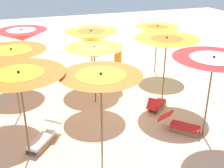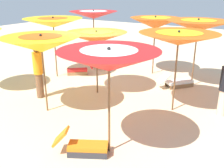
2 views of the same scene
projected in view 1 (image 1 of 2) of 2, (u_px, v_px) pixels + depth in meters
ground at (101, 104)px, 10.43m from camera, size 36.14×36.14×0.04m
beach_umbrella_0 at (22, 35)px, 11.36m from camera, size 2.03×2.03×2.34m
beach_umbrella_1 at (12, 55)px, 8.83m from camera, size 2.16×2.16×2.35m
beach_umbrella_2 at (20, 80)px, 6.79m from camera, size 2.22×2.22×2.44m
beach_umbrella_3 at (91, 36)px, 11.57m from camera, size 2.13×2.13×2.26m
beach_umbrella_4 at (94, 52)px, 9.78m from camera, size 1.99×1.99×2.15m
beach_umbrella_5 at (101, 83)px, 6.85m from camera, size 2.02×2.02×2.39m
beach_umbrella_6 at (157, 31)px, 12.66m from camera, size 1.92×1.92×2.19m
beach_umbrella_7 at (166, 43)px, 9.93m from camera, size 2.26×2.26×2.40m
beach_umbrella_8 at (213, 64)px, 7.65m from camera, size 2.22×2.22×2.50m
lounger_0 at (181, 125)px, 8.67m from camera, size 1.17×1.15×0.59m
lounger_1 at (43, 138)px, 8.08m from camera, size 1.30×1.15×0.56m
lounger_2 at (157, 105)px, 9.93m from camera, size 0.94×1.03×0.60m
lounger_3 at (37, 74)px, 12.57m from camera, size 0.90×1.21×0.59m
beachgoer_0 at (118, 63)px, 11.75m from camera, size 0.30×0.30×1.74m
beach_ball at (89, 64)px, 13.93m from camera, size 0.32×0.32×0.32m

